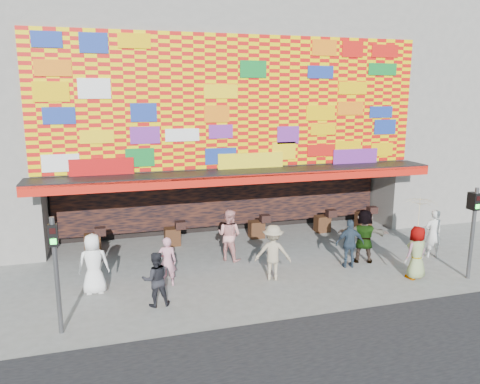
{
  "coord_description": "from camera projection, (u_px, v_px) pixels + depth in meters",
  "views": [
    {
      "loc": [
        -4.94,
        -13.09,
        5.89
      ],
      "look_at": [
        -0.48,
        2.0,
        2.56
      ],
      "focal_mm": 35.0,
      "sensor_mm": 36.0,
      "label": 1
    }
  ],
  "objects": [
    {
      "name": "signal_left",
      "position": [
        56.0,
        262.0,
        11.36
      ],
      "size": [
        0.22,
        0.2,
        3.0
      ],
      "color": "#59595B",
      "rests_on": "ground"
    },
    {
      "name": "ped_i",
      "position": [
        229.0,
        235.0,
        16.68
      ],
      "size": [
        1.14,
        1.13,
        1.86
      ],
      "primitive_type": "imported",
      "rotation": [
        0.0,
        0.0,
        2.39
      ],
      "color": "pink",
      "rests_on": "ground"
    },
    {
      "name": "ped_f",
      "position": [
        364.0,
        236.0,
        16.47
      ],
      "size": [
        1.86,
        1.19,
        1.92
      ],
      "primitive_type": "imported",
      "rotation": [
        0.0,
        0.0,
        2.76
      ],
      "color": "gray",
      "rests_on": "ground"
    },
    {
      "name": "ped_a",
      "position": [
        93.0,
        264.0,
        13.88
      ],
      "size": [
        0.92,
        0.62,
        1.84
      ],
      "primitive_type": "imported",
      "rotation": [
        0.0,
        0.0,
        3.11
      ],
      "color": "white",
      "rests_on": "ground"
    },
    {
      "name": "ped_d",
      "position": [
        273.0,
        252.0,
        14.93
      ],
      "size": [
        1.32,
        1.03,
        1.8
      ],
      "primitive_type": "imported",
      "rotation": [
        0.0,
        0.0,
        2.79
      ],
      "color": "tan",
      "rests_on": "ground"
    },
    {
      "name": "ped_h",
      "position": [
        433.0,
        233.0,
        16.99
      ],
      "size": [
        0.69,
        0.5,
        1.78
      ],
      "primitive_type": "imported",
      "rotation": [
        0.0,
        0.0,
        3.03
      ],
      "color": "silver",
      "rests_on": "ground"
    },
    {
      "name": "parasol",
      "position": [
        420.0,
        213.0,
        14.74
      ],
      "size": [
        1.13,
        1.15,
        1.93
      ],
      "color": "#FFE8A0",
      "rests_on": "ground"
    },
    {
      "name": "ped_e",
      "position": [
        350.0,
        244.0,
        16.0
      ],
      "size": [
        1.05,
        0.58,
        1.69
      ],
      "primitive_type": "imported",
      "rotation": [
        0.0,
        0.0,
        2.96
      ],
      "color": "#2C3C4E",
      "rests_on": "ground"
    },
    {
      "name": "signal_right",
      "position": [
        473.0,
        223.0,
        14.8
      ],
      "size": [
        0.22,
        0.2,
        3.0
      ],
      "color": "#59595B",
      "rests_on": "ground"
    },
    {
      "name": "shop_building",
      "position": [
        212.0,
        108.0,
        21.45
      ],
      "size": [
        15.2,
        9.4,
        10.0
      ],
      "color": "gray",
      "rests_on": "ground"
    },
    {
      "name": "ped_c",
      "position": [
        156.0,
        279.0,
        13.08
      ],
      "size": [
        0.78,
        0.61,
        1.58
      ],
      "primitive_type": "imported",
      "rotation": [
        0.0,
        0.0,
        3.16
      ],
      "color": "black",
      "rests_on": "ground"
    },
    {
      "name": "neighbor_right",
      "position": [
        452.0,
        91.0,
        24.74
      ],
      "size": [
        11.0,
        8.0,
        12.0
      ],
      "primitive_type": "cube",
      "color": "gray",
      "rests_on": "ground"
    },
    {
      "name": "ground",
      "position": [
        272.0,
        282.0,
        14.87
      ],
      "size": [
        90.0,
        90.0,
        0.0
      ],
      "primitive_type": "plane",
      "color": "slate",
      "rests_on": "ground"
    },
    {
      "name": "ped_g",
      "position": [
        416.0,
        253.0,
        15.02
      ],
      "size": [
        0.96,
        0.74,
        1.74
      ],
      "primitive_type": "imported",
      "rotation": [
        0.0,
        0.0,
        3.38
      ],
      "color": "gray",
      "rests_on": "ground"
    },
    {
      "name": "ped_b",
      "position": [
        167.0,
        261.0,
        14.47
      ],
      "size": [
        0.63,
        0.47,
        1.57
      ],
      "primitive_type": "imported",
      "rotation": [
        0.0,
        0.0,
        2.97
      ],
      "color": "#C88195",
      "rests_on": "ground"
    }
  ]
}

